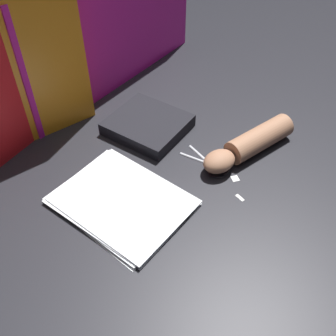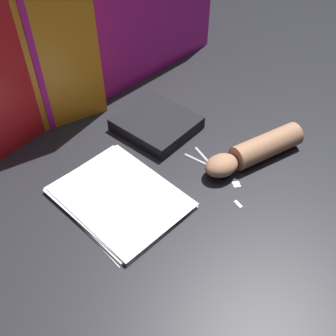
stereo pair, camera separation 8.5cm
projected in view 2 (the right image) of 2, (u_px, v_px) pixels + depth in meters
ground_plane at (155, 186)px, 1.08m from camera, size 6.00×6.00×0.00m
backdrop_panel_center at (63, 26)px, 1.13m from camera, size 0.74×0.17×0.57m
backdrop_panel_right at (135, 27)px, 1.31m from camera, size 0.78×0.10×0.41m
paper_stack at (119, 197)px, 1.04m from camera, size 0.28×0.35×0.02m
book_closed at (156, 124)px, 1.24m from camera, size 0.24×0.25×0.04m
scissors at (216, 169)px, 1.12m from camera, size 0.08×0.16×0.01m
hand_forearm at (255, 151)px, 1.13m from camera, size 0.33×0.13×0.07m
paper_scrap_near at (236, 184)px, 1.08m from camera, size 0.03×0.03×0.00m
paper_scrap_mid at (238, 204)px, 1.03m from camera, size 0.01×0.03×0.00m
paper_scrap_far at (247, 165)px, 1.14m from camera, size 0.03×0.02×0.00m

